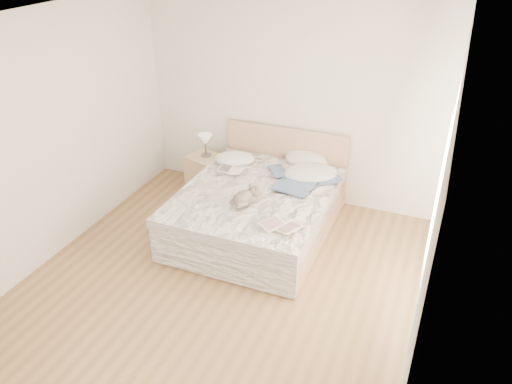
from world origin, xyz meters
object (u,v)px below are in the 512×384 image
Objects in this scene: table_lamp at (205,141)px; photo_book at (231,170)px; bed at (259,209)px; teddy_bear at (243,202)px; childrens_book at (281,226)px; nightstand at (206,174)px.

table_lamp is 0.71m from photo_book.
bed reaches higher than teddy_bear.
nightstand is at bearing 166.97° from childrens_book.
bed is 6.90× the size of table_lamp.
nightstand is 2.15m from childrens_book.
bed is 1.33m from table_lamp.
nightstand is 0.78m from photo_book.
table_lamp is (0.01, 0.03, 0.50)m from nightstand.
table_lamp is (-1.05, 0.66, 0.48)m from bed.
photo_book is 1.00× the size of teddy_bear.
photo_book is (0.57, -0.40, -0.15)m from table_lamp.
photo_book is at bearing 151.74° from bed.
nightstand is at bearing 153.27° from teddy_bear.
childrens_book is 0.62m from teddy_bear.
teddy_bear is at bearing -45.98° from nightstand.
bed is at bearing -32.18° from table_lamp.
bed reaches higher than photo_book.
table_lamp reaches higher than nightstand.
nightstand is 1.80× the size of table_lamp.
photo_book is (0.58, -0.38, 0.35)m from nightstand.
photo_book is at bearing -35.23° from table_lamp.
childrens_book is (0.55, -0.75, 0.32)m from bed.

